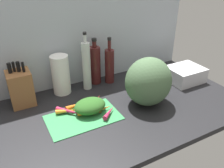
{
  "coord_description": "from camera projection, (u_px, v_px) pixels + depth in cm",
  "views": [
    {
      "loc": [
        -39.9,
        -93.12,
        72.16
      ],
      "look_at": [
        10.9,
        1.58,
        13.99
      ],
      "focal_mm": 36.98,
      "sensor_mm": 36.0,
      "label": 1
    }
  ],
  "objects": [
    {
      "name": "bottle_1",
      "position": [
        95.0,
        65.0,
        1.48
      ],
      "size": [
        7.15,
        7.15,
        30.09
      ],
      "color": "#471919",
      "rests_on": "ground_plane"
    },
    {
      "name": "bottle_0",
      "position": [
        86.0,
        66.0,
        1.4
      ],
      "size": [
        5.21,
        5.21,
        36.24
      ],
      "color": "silver",
      "rests_on": "ground_plane"
    },
    {
      "name": "wall_back",
      "position": [
        67.0,
        39.0,
        1.39
      ],
      "size": [
        170.0,
        3.0,
        60.0
      ],
      "primitive_type": "cube",
      "color": "#ADB7C1",
      "rests_on": "ground_plane"
    },
    {
      "name": "carrot_0",
      "position": [
        71.0,
        112.0,
        1.2
      ],
      "size": [
        13.71,
        14.68,
        2.49
      ],
      "primitive_type": "cone",
      "rotation": [
        0.0,
        1.57,
        -0.83
      ],
      "color": "#B2264C",
      "rests_on": "cutting_board"
    },
    {
      "name": "carrot_3",
      "position": [
        109.0,
        112.0,
        1.2
      ],
      "size": [
        10.51,
        9.28,
        2.52
      ],
      "primitive_type": "cone",
      "rotation": [
        0.0,
        1.57,
        0.69
      ],
      "color": "#B2264C",
      "rests_on": "cutting_board"
    },
    {
      "name": "cutting_board",
      "position": [
        83.0,
        117.0,
        1.19
      ],
      "size": [
        37.08,
        22.21,
        0.8
      ],
      "primitive_type": "cube",
      "color": "#338C4C",
      "rests_on": "ground_plane"
    },
    {
      "name": "ground_plane",
      "position": [
        96.0,
        115.0,
        1.24
      ],
      "size": [
        170.0,
        80.0,
        3.0
      ],
      "primitive_type": "cube",
      "color": "black"
    },
    {
      "name": "carrot_4",
      "position": [
        68.0,
        111.0,
        1.21
      ],
      "size": [
        13.09,
        6.42,
        2.41
      ],
      "primitive_type": "cone",
      "rotation": [
        0.0,
        1.57,
        -0.32
      ],
      "color": "orange",
      "rests_on": "cutting_board"
    },
    {
      "name": "carrot_greens_pile",
      "position": [
        90.0,
        106.0,
        1.21
      ],
      "size": [
        16.93,
        13.03,
        7.16
      ],
      "primitive_type": "ellipsoid",
      "color": "#2D6023",
      "rests_on": "cutting_board"
    },
    {
      "name": "bottle_2",
      "position": [
        109.0,
        65.0,
        1.49
      ],
      "size": [
        6.04,
        6.04,
        30.39
      ],
      "color": "#471919",
      "rests_on": "ground_plane"
    },
    {
      "name": "carrot_2",
      "position": [
        90.0,
        113.0,
        1.2
      ],
      "size": [
        13.06,
        7.31,
        2.64
      ],
      "primitive_type": "cone",
      "rotation": [
        0.0,
        1.57,
        -0.38
      ],
      "color": "orange",
      "rests_on": "cutting_board"
    },
    {
      "name": "paper_towel_roll",
      "position": [
        61.0,
        75.0,
        1.37
      ],
      "size": [
        10.54,
        10.54,
        23.86
      ],
      "primitive_type": "cylinder",
      "color": "white",
      "rests_on": "ground_plane"
    },
    {
      "name": "carrot_5",
      "position": [
        95.0,
        102.0,
        1.29
      ],
      "size": [
        12.64,
        12.61,
        2.55
      ],
      "primitive_type": "cone",
      "rotation": [
        0.0,
        1.57,
        0.78
      ],
      "color": "red",
      "rests_on": "cutting_board"
    },
    {
      "name": "dish_rack",
      "position": [
        185.0,
        74.0,
        1.53
      ],
      "size": [
        22.44,
        18.86,
        9.66
      ],
      "primitive_type": "cube",
      "color": "silver",
      "rests_on": "ground_plane"
    },
    {
      "name": "carrot_6",
      "position": [
        80.0,
        105.0,
        1.26
      ],
      "size": [
        15.78,
        3.84,
        2.67
      ],
      "primitive_type": "cone",
      "rotation": [
        0.0,
        1.57,
        0.08
      ],
      "color": "orange",
      "rests_on": "cutting_board"
    },
    {
      "name": "carrot_1",
      "position": [
        102.0,
        109.0,
        1.23
      ],
      "size": [
        11.48,
        3.51,
        2.41
      ],
      "primitive_type": "cone",
      "rotation": [
        0.0,
        1.57,
        0.1
      ],
      "color": "orange",
      "rests_on": "cutting_board"
    },
    {
      "name": "knife_block",
      "position": [
        21.0,
        88.0,
        1.27
      ],
      "size": [
        12.37,
        12.97,
        25.05
      ],
      "color": "brown",
      "rests_on": "ground_plane"
    },
    {
      "name": "winter_squash",
      "position": [
        148.0,
        82.0,
        1.25
      ],
      "size": [
        26.22,
        23.83,
        27.21
      ],
      "primitive_type": "ellipsoid",
      "color": "#4C6B47",
      "rests_on": "ground_plane"
    }
  ]
}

